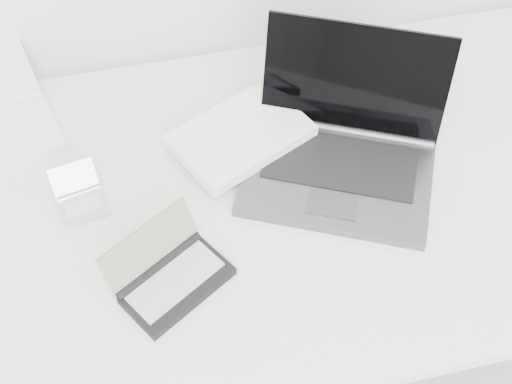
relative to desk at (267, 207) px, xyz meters
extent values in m
cube|color=white|center=(0.00, 0.00, 0.03)|extent=(1.60, 0.80, 0.03)
cylinder|color=silver|center=(0.75, 0.35, -0.33)|extent=(0.04, 0.04, 0.70)
cube|color=#545558|center=(0.13, -0.01, 0.06)|extent=(0.42, 0.36, 0.02)
cube|color=black|center=(0.15, 0.02, 0.07)|extent=(0.31, 0.24, 0.00)
cube|color=black|center=(0.20, 0.13, 0.17)|extent=(0.34, 0.21, 0.21)
cylinder|color=#545558|center=(0.18, 0.10, 0.06)|extent=(0.31, 0.17, 0.02)
cube|color=#3A3C3F|center=(0.10, -0.07, 0.07)|extent=(0.11, 0.09, 0.00)
cube|color=white|center=(-0.02, 0.12, 0.08)|extent=(0.30, 0.26, 0.03)
cube|color=white|center=(-0.02, 0.12, 0.09)|extent=(0.29, 0.25, 0.00)
cube|color=silver|center=(-0.33, 0.03, 0.05)|extent=(0.09, 0.08, 0.01)
cube|color=#B7B7BB|center=(-0.33, 0.03, 0.06)|extent=(0.07, 0.05, 0.00)
cube|color=gray|center=(-0.34, 0.08, 0.08)|extent=(0.09, 0.05, 0.05)
cylinder|color=silver|center=(-0.34, 0.07, 0.06)|extent=(0.08, 0.03, 0.01)
cube|color=black|center=(-0.19, -0.17, 0.06)|extent=(0.21, 0.18, 0.02)
cube|color=#9A9A9A|center=(-0.20, -0.16, 0.07)|extent=(0.17, 0.14, 0.00)
cube|color=gray|center=(-0.23, -0.11, 0.10)|extent=(0.17, 0.12, 0.08)
cylinder|color=black|center=(-0.22, -0.12, 0.06)|extent=(0.16, 0.11, 0.02)
camera|label=1|loc=(-0.20, -0.78, 1.10)|focal=50.00mm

